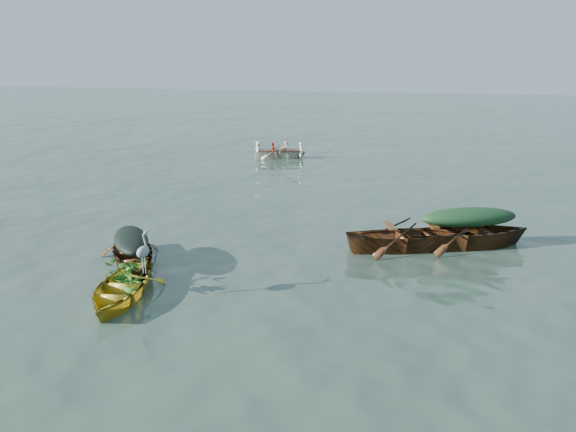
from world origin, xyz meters
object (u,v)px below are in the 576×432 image
(rowed_boat, at_px, (280,158))
(yellow_dinghy, at_px, (121,299))
(heron, at_px, (144,259))
(dark_covered_boat, at_px, (133,266))
(open_wooden_boat, at_px, (409,250))
(green_tarp_boat, at_px, (466,247))

(rowed_boat, bearing_deg, yellow_dinghy, 168.81)
(rowed_boat, distance_m, heron, 17.56)
(yellow_dinghy, relative_size, rowed_boat, 0.90)
(yellow_dinghy, distance_m, heron, 1.08)
(dark_covered_boat, height_order, heron, heron)
(dark_covered_boat, distance_m, open_wooden_boat, 7.28)
(open_wooden_boat, bearing_deg, yellow_dinghy, 109.00)
(yellow_dinghy, height_order, open_wooden_boat, open_wooden_boat)
(dark_covered_boat, bearing_deg, yellow_dinghy, -102.15)
(green_tarp_boat, xyz_separation_m, rowed_boat, (-8.85, 11.97, 0.00))
(green_tarp_boat, bearing_deg, yellow_dinghy, 104.16)
(open_wooden_boat, bearing_deg, rowed_boat, 8.68)
(dark_covered_boat, relative_size, heron, 4.35)
(open_wooden_boat, height_order, rowed_boat, open_wooden_boat)
(rowed_boat, bearing_deg, heron, 170.58)
(open_wooden_boat, distance_m, rowed_boat, 14.60)
(dark_covered_boat, height_order, rowed_boat, dark_covered_boat)
(open_wooden_boat, height_order, heron, heron)
(heron, bearing_deg, rowed_boat, 85.44)
(green_tarp_boat, bearing_deg, rowed_boat, 13.18)
(yellow_dinghy, distance_m, rowed_boat, 17.64)
(yellow_dinghy, distance_m, open_wooden_boat, 7.62)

